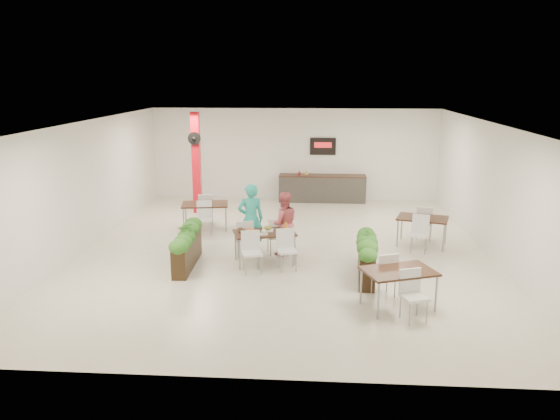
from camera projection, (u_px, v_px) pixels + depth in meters
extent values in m
plane|color=beige|center=(283.00, 251.00, 13.74)|extent=(12.00, 12.00, 0.00)
cube|color=white|center=(294.00, 154.00, 19.17)|extent=(10.00, 0.10, 3.20)
cube|color=white|center=(256.00, 275.00, 7.54)|extent=(10.00, 0.10, 3.20)
cube|color=white|center=(85.00, 186.00, 13.69)|extent=(0.10, 12.00, 3.20)
cube|color=white|center=(492.00, 191.00, 13.02)|extent=(0.10, 12.00, 3.20)
cube|color=white|center=(284.00, 123.00, 12.97)|extent=(10.00, 12.00, 0.04)
cube|color=red|center=(196.00, 163.00, 17.24)|extent=(0.25, 0.25, 3.20)
cylinder|color=black|center=(194.00, 139.00, 16.87)|extent=(0.40, 0.06, 0.40)
sphere|color=black|center=(194.00, 139.00, 16.83)|extent=(0.12, 0.12, 0.12)
cube|color=#312E2C|center=(322.00, 189.00, 19.03)|extent=(3.00, 0.60, 0.90)
cube|color=black|center=(322.00, 176.00, 18.92)|extent=(3.00, 0.62, 0.04)
cube|color=black|center=(323.00, 146.00, 18.99)|extent=(0.90, 0.04, 0.60)
cube|color=red|center=(323.00, 145.00, 18.95)|extent=(0.60, 0.02, 0.18)
imported|color=maroon|center=(299.00, 172.00, 18.95)|extent=(0.09, 0.09, 0.19)
imported|color=gold|center=(307.00, 172.00, 18.93)|extent=(0.13, 0.13, 0.17)
cube|color=black|center=(264.00, 233.00, 12.70)|extent=(1.57, 1.16, 0.04)
cylinder|color=gray|center=(240.00, 255.00, 12.33)|extent=(0.04, 0.04, 0.71)
cylinder|color=gray|center=(295.00, 251.00, 12.60)|extent=(0.04, 0.04, 0.71)
cylinder|color=gray|center=(236.00, 246.00, 12.98)|extent=(0.04, 0.04, 0.71)
cylinder|color=gray|center=(288.00, 242.00, 13.24)|extent=(0.04, 0.04, 0.71)
cube|color=white|center=(244.00, 238.00, 13.25)|extent=(0.52, 0.52, 0.05)
cube|color=white|center=(245.00, 230.00, 13.01)|extent=(0.41, 0.16, 0.45)
cylinder|color=gray|center=(250.00, 245.00, 13.50)|extent=(0.02, 0.02, 0.43)
cylinder|color=gray|center=(236.00, 246.00, 13.43)|extent=(0.02, 0.02, 0.43)
cylinder|color=gray|center=(252.00, 249.00, 13.18)|extent=(0.02, 0.02, 0.43)
cylinder|color=gray|center=(238.00, 250.00, 13.11)|extent=(0.02, 0.02, 0.43)
cube|color=white|center=(276.00, 236.00, 13.42)|extent=(0.52, 0.52, 0.05)
cube|color=white|center=(278.00, 228.00, 13.18)|extent=(0.41, 0.16, 0.45)
cylinder|color=gray|center=(281.00, 243.00, 13.67)|extent=(0.02, 0.02, 0.43)
cylinder|color=gray|center=(268.00, 244.00, 13.60)|extent=(0.02, 0.02, 0.43)
cylinder|color=gray|center=(284.00, 247.00, 13.35)|extent=(0.02, 0.02, 0.43)
cylinder|color=gray|center=(271.00, 248.00, 13.27)|extent=(0.02, 0.02, 0.43)
cube|color=white|center=(252.00, 253.00, 12.11)|extent=(0.52, 0.52, 0.05)
cube|color=white|center=(250.00, 240.00, 12.23)|extent=(0.41, 0.16, 0.45)
cylinder|color=gray|center=(246.00, 266.00, 11.97)|extent=(0.02, 0.02, 0.43)
cylinder|color=gray|center=(261.00, 265.00, 12.04)|extent=(0.02, 0.02, 0.43)
cylinder|color=gray|center=(243.00, 261.00, 12.29)|extent=(0.02, 0.02, 0.43)
cylinder|color=gray|center=(258.00, 260.00, 12.36)|extent=(0.02, 0.02, 0.43)
cube|color=white|center=(287.00, 251.00, 12.28)|extent=(0.52, 0.52, 0.05)
cube|color=white|center=(285.00, 238.00, 12.40)|extent=(0.41, 0.16, 0.45)
cylinder|color=gray|center=(281.00, 264.00, 12.14)|extent=(0.02, 0.02, 0.43)
cylinder|color=gray|center=(296.00, 263.00, 12.21)|extent=(0.02, 0.02, 0.43)
cylinder|color=gray|center=(278.00, 259.00, 12.46)|extent=(0.02, 0.02, 0.43)
cylinder|color=gray|center=(292.00, 258.00, 12.53)|extent=(0.02, 0.02, 0.43)
cube|color=white|center=(250.00, 234.00, 12.52)|extent=(0.37, 0.37, 0.01)
ellipsoid|color=brown|center=(250.00, 231.00, 12.50)|extent=(0.22, 0.22, 0.13)
cube|color=white|center=(268.00, 230.00, 12.82)|extent=(0.32, 0.32, 0.01)
ellipsoid|color=orange|center=(268.00, 228.00, 12.81)|extent=(0.18, 0.18, 0.11)
cube|color=white|center=(282.00, 232.00, 12.66)|extent=(0.32, 0.32, 0.01)
ellipsoid|color=#542010|center=(282.00, 230.00, 12.65)|extent=(0.16, 0.16, 0.10)
cube|color=white|center=(264.00, 234.00, 12.51)|extent=(0.22, 0.22, 0.01)
ellipsoid|color=white|center=(264.00, 232.00, 12.50)|extent=(0.12, 0.12, 0.07)
cylinder|color=#F7A61A|center=(286.00, 226.00, 12.93)|extent=(0.07, 0.07, 0.15)
imported|color=brown|center=(240.00, 230.00, 12.66)|extent=(0.12, 0.12, 0.10)
imported|color=#28AEA0|center=(251.00, 219.00, 13.32)|extent=(0.74, 0.59, 1.76)
imported|color=#D35E65|center=(283.00, 223.00, 13.29)|extent=(0.90, 0.79, 1.58)
cube|color=black|center=(187.00, 253.00, 12.56)|extent=(0.37, 1.91, 0.64)
ellipsoid|color=#185016|center=(179.00, 245.00, 11.67)|extent=(0.40, 0.40, 0.32)
ellipsoid|color=#185016|center=(183.00, 240.00, 12.06)|extent=(0.40, 0.40, 0.32)
ellipsoid|color=#185016|center=(186.00, 235.00, 12.45)|extent=(0.40, 0.40, 0.32)
ellipsoid|color=#185016|center=(190.00, 230.00, 12.84)|extent=(0.40, 0.40, 0.32)
ellipsoid|color=#185016|center=(193.00, 225.00, 13.23)|extent=(0.40, 0.40, 0.32)
imported|color=#185016|center=(186.00, 231.00, 12.43)|extent=(0.37, 0.32, 0.41)
cube|color=black|center=(366.00, 262.00, 11.92)|extent=(0.45, 1.98, 0.66)
ellipsoid|color=#185016|center=(368.00, 254.00, 11.02)|extent=(0.40, 0.40, 0.32)
ellipsoid|color=#185016|center=(367.00, 248.00, 11.42)|extent=(0.40, 0.40, 0.32)
ellipsoid|color=#185016|center=(367.00, 242.00, 11.82)|extent=(0.40, 0.40, 0.32)
ellipsoid|color=#185016|center=(367.00, 237.00, 12.22)|extent=(0.40, 0.40, 0.32)
ellipsoid|color=#185016|center=(366.00, 232.00, 12.62)|extent=(0.40, 0.40, 0.32)
imported|color=#185016|center=(367.00, 238.00, 11.79)|extent=(0.24, 0.24, 0.43)
cube|color=black|center=(205.00, 204.00, 15.53)|extent=(1.42, 1.06, 0.04)
cylinder|color=gray|center=(184.00, 221.00, 15.21)|extent=(0.04, 0.04, 0.71)
cylinder|color=gray|center=(226.00, 220.00, 15.31)|extent=(0.04, 0.04, 0.71)
cylinder|color=gray|center=(186.00, 214.00, 15.93)|extent=(0.04, 0.04, 0.71)
cylinder|color=gray|center=(226.00, 213.00, 16.03)|extent=(0.04, 0.04, 0.71)
cube|color=white|center=(206.00, 209.00, 16.18)|extent=(0.48, 0.48, 0.05)
cube|color=white|center=(206.00, 202.00, 15.93)|extent=(0.42, 0.11, 0.45)
cylinder|color=gray|center=(212.00, 215.00, 16.41)|extent=(0.02, 0.02, 0.43)
cylinder|color=gray|center=(201.00, 215.00, 16.38)|extent=(0.02, 0.02, 0.43)
cylinder|color=gray|center=(212.00, 218.00, 16.08)|extent=(0.02, 0.02, 0.43)
cylinder|color=gray|center=(200.00, 218.00, 16.05)|extent=(0.02, 0.02, 0.43)
cube|color=white|center=(204.00, 219.00, 15.01)|extent=(0.48, 0.48, 0.05)
cube|color=white|center=(204.00, 209.00, 15.14)|extent=(0.42, 0.11, 0.45)
cylinder|color=gray|center=(198.00, 229.00, 14.89)|extent=(0.02, 0.02, 0.43)
cylinder|color=gray|center=(211.00, 229.00, 14.92)|extent=(0.02, 0.02, 0.43)
cylinder|color=gray|center=(199.00, 226.00, 15.22)|extent=(0.02, 0.02, 0.43)
cylinder|color=gray|center=(211.00, 226.00, 15.25)|extent=(0.02, 0.02, 0.43)
imported|color=white|center=(205.00, 203.00, 15.52)|extent=(0.22, 0.22, 0.05)
cube|color=black|center=(423.00, 218.00, 14.01)|extent=(1.44, 1.16, 0.04)
cylinder|color=gray|center=(397.00, 234.00, 13.97)|extent=(0.04, 0.04, 0.71)
cylinder|color=gray|center=(443.00, 238.00, 13.58)|extent=(0.04, 0.04, 0.71)
cylinder|color=gray|center=(402.00, 227.00, 14.62)|extent=(0.04, 0.04, 0.71)
cylinder|color=gray|center=(446.00, 231.00, 14.23)|extent=(0.04, 0.04, 0.71)
cube|color=white|center=(425.00, 223.00, 14.62)|extent=(0.52, 0.52, 0.05)
cube|color=white|center=(424.00, 216.00, 14.39)|extent=(0.41, 0.16, 0.45)
cylinder|color=gray|center=(431.00, 230.00, 14.78)|extent=(0.02, 0.02, 0.43)
cylinder|color=gray|center=(418.00, 229.00, 14.89)|extent=(0.02, 0.02, 0.43)
cylinder|color=gray|center=(430.00, 234.00, 14.47)|extent=(0.02, 0.02, 0.43)
cylinder|color=gray|center=(417.00, 232.00, 14.58)|extent=(0.02, 0.02, 0.43)
cube|color=white|center=(419.00, 235.00, 13.53)|extent=(0.52, 0.52, 0.05)
cube|color=white|center=(421.00, 223.00, 13.65)|extent=(0.41, 0.16, 0.45)
cylinder|color=gray|center=(411.00, 245.00, 13.49)|extent=(0.02, 0.02, 0.43)
cylinder|color=gray|center=(425.00, 246.00, 13.38)|extent=(0.02, 0.02, 0.43)
cylinder|color=gray|center=(413.00, 241.00, 13.80)|extent=(0.02, 0.02, 0.43)
cylinder|color=gray|center=(426.00, 243.00, 13.69)|extent=(0.02, 0.02, 0.43)
imported|color=white|center=(423.00, 216.00, 14.00)|extent=(0.22, 0.22, 0.05)
cube|color=black|center=(399.00, 271.00, 10.20)|extent=(1.52, 1.26, 0.04)
cylinder|color=gray|center=(378.00, 301.00, 9.78)|extent=(0.04, 0.04, 0.71)
cylinder|color=gray|center=(436.00, 294.00, 10.10)|extent=(0.04, 0.04, 0.71)
cylinder|color=gray|center=(361.00, 286.00, 10.48)|extent=(0.04, 0.04, 0.71)
cylinder|color=gray|center=(416.00, 280.00, 10.80)|extent=(0.04, 0.04, 0.71)
cube|color=white|center=(384.00, 274.00, 10.83)|extent=(0.54, 0.54, 0.05)
cube|color=white|center=(389.00, 266.00, 10.59)|extent=(0.41, 0.18, 0.45)
cylinder|color=gray|center=(387.00, 282.00, 11.09)|extent=(0.02, 0.02, 0.43)
cylinder|color=gray|center=(372.00, 283.00, 11.00)|extent=(0.02, 0.02, 0.43)
cylinder|color=gray|center=(395.00, 288.00, 10.77)|extent=(0.02, 0.02, 0.43)
cylinder|color=gray|center=(379.00, 289.00, 10.68)|extent=(0.02, 0.02, 0.43)
cube|color=white|center=(414.00, 297.00, 9.71)|extent=(0.54, 0.54, 0.05)
cube|color=white|center=(410.00, 280.00, 9.83)|extent=(0.41, 0.18, 0.45)
cylinder|color=gray|center=(410.00, 314.00, 9.56)|extent=(0.02, 0.02, 0.43)
cylinder|color=gray|center=(427.00, 312.00, 9.65)|extent=(0.02, 0.02, 0.43)
cylinder|color=gray|center=(400.00, 307.00, 9.88)|extent=(0.02, 0.02, 0.43)
cylinder|color=gray|center=(417.00, 305.00, 9.97)|extent=(0.02, 0.02, 0.43)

